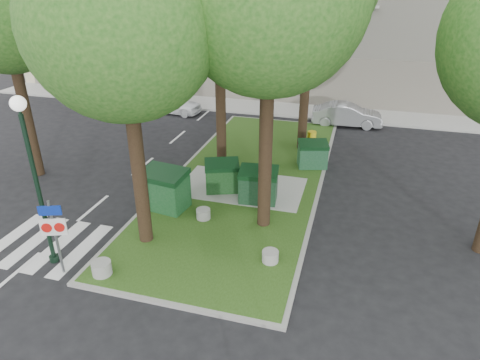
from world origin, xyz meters
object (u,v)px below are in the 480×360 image
(traffic_sign_pole, at_px, (54,228))
(car_silver, at_px, (347,115))
(tree_median_near_left, at_px, (124,4))
(bollard_right, at_px, (270,256))
(dumpster_d, at_px, (313,154))
(car_white, at_px, (173,103))
(litter_bin, at_px, (311,139))
(bollard_mid, at_px, (203,214))
(dumpster_a, at_px, (165,189))
(dumpster_b, at_px, (222,176))
(bollard_left, at_px, (102,268))
(dumpster_c, at_px, (258,185))
(tree_median_mid, at_px, (221,2))
(street_lamp, at_px, (32,164))

(traffic_sign_pole, distance_m, car_silver, 17.69)
(tree_median_near_left, relative_size, bollard_right, 20.97)
(traffic_sign_pole, bearing_deg, dumpster_d, 36.75)
(dumpster_d, bearing_deg, tree_median_near_left, -137.10)
(car_white, bearing_deg, litter_bin, -104.90)
(bollard_mid, distance_m, car_white, 13.42)
(tree_median_near_left, xyz_separation_m, litter_bin, (4.06, 9.81, -6.81))
(dumpster_a, bearing_deg, bollard_mid, -4.96)
(dumpster_a, height_order, litter_bin, dumpster_a)
(car_silver, bearing_deg, car_white, 88.29)
(litter_bin, bearing_deg, car_silver, 70.00)
(bollard_mid, relative_size, traffic_sign_pole, 0.21)
(dumpster_b, bearing_deg, traffic_sign_pole, -136.45)
(dumpster_a, xyz_separation_m, bollard_right, (4.47, -2.21, -0.56))
(bollard_left, distance_m, bollard_right, 4.97)
(dumpster_d, distance_m, car_silver, 6.70)
(dumpster_b, distance_m, litter_bin, 6.47)
(bollard_right, relative_size, bollard_mid, 0.99)
(tree_median_near_left, xyz_separation_m, bollard_mid, (1.27, 1.69, -7.02))
(dumpster_d, xyz_separation_m, litter_bin, (-0.36, 2.50, -0.19))
(bollard_right, distance_m, car_silver, 14.12)
(dumpster_c, distance_m, bollard_left, 6.50)
(tree_median_mid, distance_m, dumpster_b, 6.78)
(dumpster_c, xyz_separation_m, bollard_mid, (-1.56, -1.83, -0.46))
(litter_bin, relative_size, traffic_sign_pole, 0.32)
(tree_median_mid, relative_size, dumpster_d, 6.70)
(car_silver, bearing_deg, bollard_mid, 156.69)
(tree_median_mid, bearing_deg, bollard_right, -61.50)
(traffic_sign_pole, bearing_deg, litter_bin, 43.91)
(bollard_right, bearing_deg, tree_median_mid, 118.50)
(tree_median_mid, relative_size, bollard_left, 17.58)
(street_lamp, height_order, car_silver, street_lamp)
(bollard_left, relative_size, car_silver, 0.14)
(dumpster_a, relative_size, dumpster_b, 1.13)
(tree_median_near_left, xyz_separation_m, bollard_left, (-0.48, -2.06, -6.99))
(traffic_sign_pole, height_order, car_silver, traffic_sign_pole)
(dumpster_d, relative_size, litter_bin, 1.93)
(bollard_left, bearing_deg, street_lamp, 171.45)
(street_lamp, bearing_deg, dumpster_b, 58.10)
(tree_median_near_left, bearing_deg, car_white, 110.84)
(street_lamp, distance_m, car_white, 15.73)
(dumpster_c, height_order, litter_bin, dumpster_c)
(dumpster_a, distance_m, bollard_left, 4.18)
(tree_median_near_left, distance_m, tree_median_mid, 6.53)
(dumpster_c, height_order, traffic_sign_pole, traffic_sign_pole)
(dumpster_b, relative_size, car_silver, 0.41)
(dumpster_c, bearing_deg, traffic_sign_pole, -135.13)
(car_silver, bearing_deg, bollard_right, 170.10)
(bollard_mid, bearing_deg, dumpster_c, 49.50)
(litter_bin, xyz_separation_m, street_lamp, (-6.41, -11.58, 2.76))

